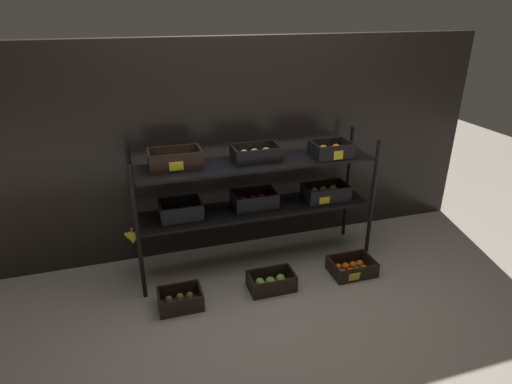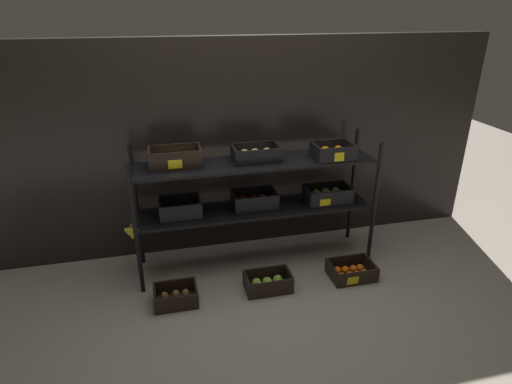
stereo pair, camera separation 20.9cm
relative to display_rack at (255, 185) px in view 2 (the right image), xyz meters
The scene contains 6 objects.
ground_plane 0.69m from the display_rack, 15.37° to the right, with size 10.00×10.00×0.00m, color gray.
storefront_wall 0.44m from the display_rack, 88.94° to the left, with size 4.23×0.12×1.75m, color black.
display_rack is the anchor object (origin of this frame).
crate_ground_kiwi 1.01m from the display_rack, 149.66° to the right, with size 0.31×0.22×0.13m.
crate_ground_apple_green 0.75m from the display_rack, 88.39° to the right, with size 0.34×0.21×0.13m.
crate_ground_tangerine 1.02m from the display_rack, 29.39° to the right, with size 0.34×0.26×0.12m.
Camera 2 is at (-0.70, -2.95, 1.97)m, focal length 30.04 mm.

